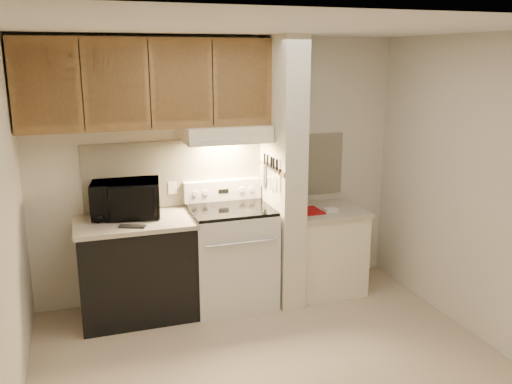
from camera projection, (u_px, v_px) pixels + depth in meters
name	position (u px, v px, depth m)	size (l,w,h in m)	color
floor	(272.00, 364.00, 4.19)	(3.60, 3.60, 0.00)	#C4AF92
ceiling	(275.00, 27.00, 3.58)	(3.60, 3.60, 0.00)	white
wall_back	(221.00, 169.00, 5.27)	(3.60, 0.02, 2.50)	beige
wall_left	(0.00, 234.00, 3.34)	(0.02, 3.00, 2.50)	beige
wall_right	(480.00, 190.00, 4.44)	(0.02, 3.00, 2.50)	beige
backsplash	(221.00, 171.00, 5.26)	(2.60, 0.02, 0.63)	#F9EFCA
range_body	(231.00, 257.00, 5.14)	(0.76, 0.65, 0.92)	silver
oven_window	(241.00, 265.00, 4.84)	(0.50, 0.01, 0.30)	black
oven_handle	(242.00, 243.00, 4.75)	(0.02, 0.02, 0.65)	silver
cooktop	(231.00, 209.00, 5.03)	(0.74, 0.64, 0.03)	black
range_backguard	(222.00, 190.00, 5.26)	(0.76, 0.08, 0.20)	silver
range_display	(224.00, 191.00, 5.22)	(0.10, 0.01, 0.04)	black
range_knob_left_outer	(195.00, 193.00, 5.13)	(0.05, 0.05, 0.02)	silver
range_knob_left_inner	(205.00, 193.00, 5.16)	(0.05, 0.05, 0.02)	silver
range_knob_right_inner	(242.00, 190.00, 5.27)	(0.05, 0.05, 0.02)	silver
range_knob_right_outer	(251.00, 189.00, 5.30)	(0.05, 0.05, 0.02)	silver
dishwasher_front	(137.00, 270.00, 4.89)	(1.00, 0.63, 0.87)	black
left_countertop	(134.00, 222.00, 4.78)	(1.04, 0.67, 0.04)	#BFB49B
spoon_rest	(132.00, 226.00, 4.57)	(0.23, 0.07, 0.02)	black
teal_jar	(139.00, 213.00, 4.80)	(0.09, 0.09, 0.10)	#2D6D6D
outlet	(173.00, 188.00, 5.13)	(0.08, 0.01, 0.12)	#F1E9CB
microwave	(126.00, 199.00, 4.85)	(0.59, 0.40, 0.33)	black
partition_pillar	(282.00, 172.00, 5.10)	(0.22, 0.70, 2.50)	beige
pillar_trim	(271.00, 168.00, 5.05)	(0.01, 0.70, 0.04)	brown
knife_strip	(272.00, 167.00, 5.00)	(0.02, 0.42, 0.04)	black
knife_blade_a	(277.00, 182.00, 4.86)	(0.01, 0.04, 0.16)	silver
knife_handle_a	(277.00, 165.00, 4.84)	(0.02, 0.02, 0.10)	black
knife_blade_b	(273.00, 180.00, 4.96)	(0.01, 0.04, 0.18)	silver
knife_handle_b	(274.00, 163.00, 4.92)	(0.02, 0.02, 0.10)	black
knife_blade_c	(270.00, 180.00, 5.03)	(0.01, 0.04, 0.20)	silver
knife_handle_c	(271.00, 162.00, 4.97)	(0.02, 0.02, 0.10)	black
knife_blade_d	(268.00, 176.00, 5.09)	(0.01, 0.04, 0.16)	silver
knife_handle_d	(268.00, 160.00, 5.07)	(0.02, 0.02, 0.10)	black
knife_blade_e	(265.00, 175.00, 5.18)	(0.01, 0.04, 0.18)	silver
knife_handle_e	(265.00, 158.00, 5.14)	(0.02, 0.02, 0.10)	black
oven_mitt	(263.00, 175.00, 5.23)	(0.03, 0.09, 0.21)	gray
right_cab_base	(324.00, 252.00, 5.45)	(0.70, 0.60, 0.81)	#F1E9CB
right_countertop	(325.00, 211.00, 5.34)	(0.74, 0.64, 0.04)	#BFB49B
red_folder	(310.00, 211.00, 5.26)	(0.22, 0.30, 0.01)	#A80E10
white_box	(330.00, 210.00, 5.24)	(0.13, 0.09, 0.04)	white
range_hood	(226.00, 133.00, 4.97)	(0.78, 0.44, 0.15)	#F1E9CB
hood_lip	(232.00, 142.00, 4.79)	(0.78, 0.04, 0.06)	#F1E9CB
upper_cabinets	(147.00, 83.00, 4.69)	(2.18, 0.33, 0.77)	brown
cab_door_a	(46.00, 86.00, 4.29)	(0.46, 0.01, 0.63)	brown
cab_gap_a	(82.00, 85.00, 4.38)	(0.01, 0.01, 0.73)	black
cab_door_b	(116.00, 85.00, 4.46)	(0.46, 0.01, 0.63)	brown
cab_gap_b	(150.00, 84.00, 4.54)	(0.01, 0.01, 0.73)	black
cab_door_c	(182.00, 84.00, 4.63)	(0.46, 0.01, 0.63)	brown
cab_gap_c	(213.00, 83.00, 4.71)	(0.01, 0.01, 0.73)	black
cab_door_d	(243.00, 83.00, 4.79)	(0.46, 0.01, 0.63)	brown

